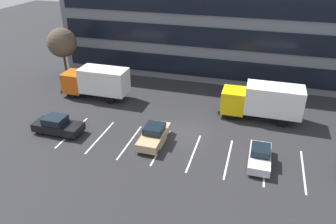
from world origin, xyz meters
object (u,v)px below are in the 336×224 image
sedan_black (58,125)px  sedan_silver (260,156)px  box_truck_orange (96,81)px  sedan_tan (154,135)px  box_truck_yellow (263,100)px  bare_tree (62,43)px

sedan_black → sedan_silver: size_ratio=1.13×
box_truck_orange → sedan_tan: bearing=-37.5°
sedan_black → sedan_silver: 17.47m
sedan_tan → sedan_silver: bearing=-3.4°
box_truck_yellow → bare_tree: size_ratio=1.17×
box_truck_orange → bare_tree: 7.46m
bare_tree → box_truck_yellow: bearing=-8.2°
sedan_silver → box_truck_yellow: bearing=91.4°
box_truck_yellow → sedan_tan: bearing=-141.3°
sedan_tan → sedan_black: bearing=-173.7°
sedan_tan → bare_tree: 18.43m
sedan_silver → sedan_tan: (-8.74, 0.52, 0.06)m
box_truck_orange → bare_tree: (-5.99, 3.48, 2.78)m
box_truck_orange → sedan_silver: bearing=-22.5°
sedan_tan → bare_tree: size_ratio=0.66×
box_truck_orange → sedan_tan: size_ratio=1.73×
sedan_black → bare_tree: 13.35m
box_truck_yellow → sedan_black: bearing=-155.6°
box_truck_orange → sedan_black: (0.09, -7.73, -1.17)m
box_truck_yellow → sedan_silver: box_truck_yellow is taller
box_truck_orange → sedan_black: 7.82m
box_truck_orange → sedan_tan: box_truck_orange is taller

